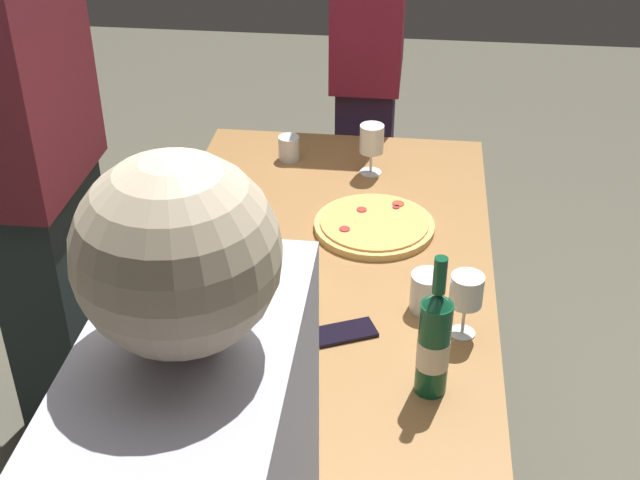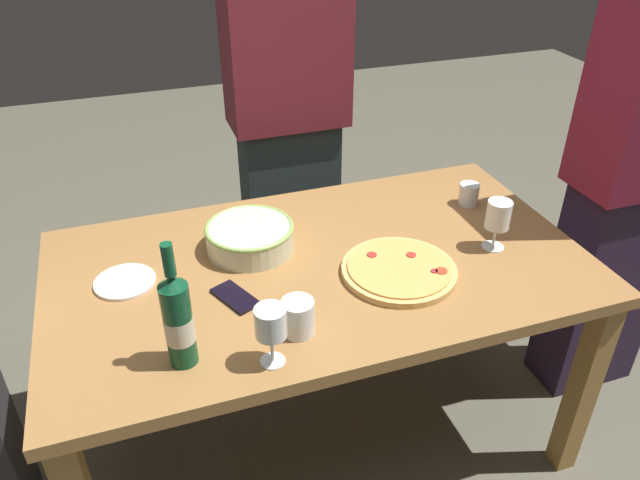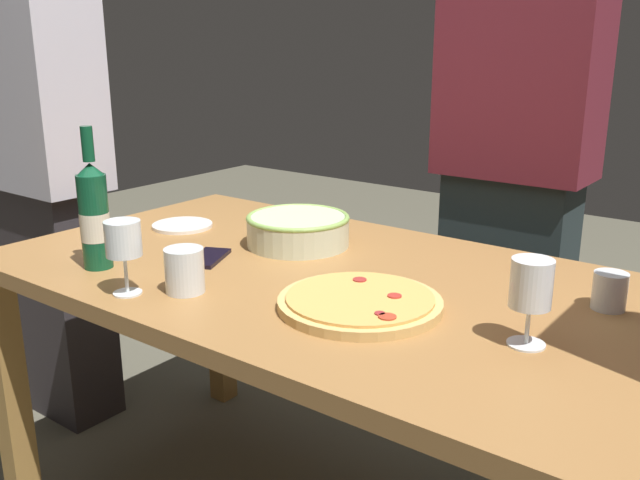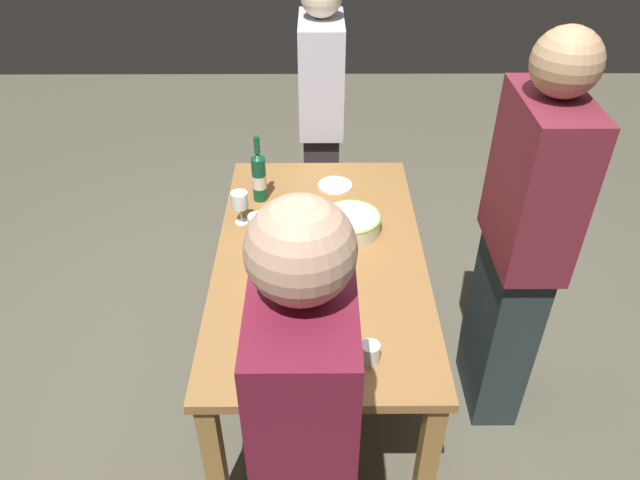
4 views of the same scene
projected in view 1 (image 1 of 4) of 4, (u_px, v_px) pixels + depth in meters
The scene contains 13 objects.
ground_plane at pixel (320, 468), 2.65m from camera, with size 8.00×8.00×0.00m, color #585546.
dining_table at pixel (320, 294), 2.30m from camera, with size 1.60×0.90×0.75m.
pizza at pixel (374, 225), 2.40m from camera, with size 0.34×0.34×0.03m.
serving_bowl at pixel (254, 287), 2.09m from camera, with size 0.27×0.27×0.08m.
wine_bottle at pixel (434, 342), 1.78m from camera, with size 0.07×0.07×0.34m.
wine_glass_near_pizza at pixel (466, 292), 1.95m from camera, with size 0.08×0.08×0.16m.
wine_glass_by_bottle at pixel (372, 141), 2.63m from camera, with size 0.07×0.07×0.16m.
cup_amber at pixel (428, 292), 2.07m from camera, with size 0.08×0.08×0.10m, color white.
cup_ceramic at pixel (289, 148), 2.75m from camera, with size 0.07×0.07×0.08m, color white.
side_plate at pixel (250, 411), 1.78m from camera, with size 0.17×0.17×0.01m, color white.
cell_phone at pixel (345, 332), 2.00m from camera, with size 0.07×0.14×0.01m, color black.
person_host at pixel (368, 67), 3.09m from camera, with size 0.42×0.24×1.73m.
person_guest_right at pixel (37, 174), 2.37m from camera, with size 0.46×0.24×1.77m.
Camera 1 is at (-1.86, -0.22, 2.00)m, focal length 48.34 mm.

